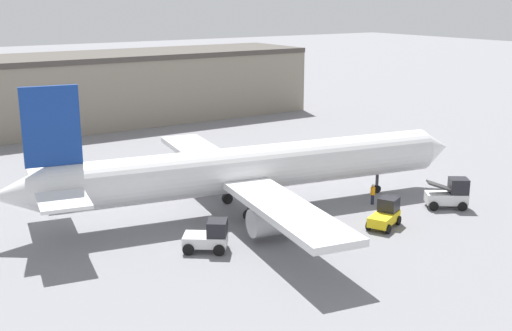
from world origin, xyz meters
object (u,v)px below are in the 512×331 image
ground_crew_worker (373,194)px  baggage_tug (385,214)px  belt_loader_truck (450,194)px  pushback_tug (209,236)px  airplane (245,170)px

ground_crew_worker → baggage_tug: baggage_tug is taller
ground_crew_worker → belt_loader_truck: belt_loader_truck is taller
baggage_tug → pushback_tug: 14.01m
ground_crew_worker → pushback_tug: bearing=-163.6°
belt_loader_truck → pushback_tug: bearing=-151.6°
belt_loader_truck → pushback_tug: (-21.31, 2.73, -0.15)m
belt_loader_truck → ground_crew_worker: bearing=174.3°
ground_crew_worker → baggage_tug: size_ratio=0.49×
baggage_tug → ground_crew_worker: bearing=31.7°
airplane → baggage_tug: size_ratio=11.14×
baggage_tug → belt_loader_truck: bearing=-22.8°
pushback_tug → belt_loader_truck: bearing=29.0°
airplane → baggage_tug: bearing=-42.1°
ground_crew_worker → baggage_tug: bearing=-111.3°
belt_loader_truck → pushback_tug: 21.48m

